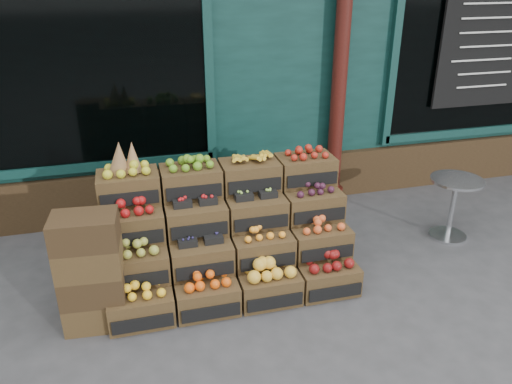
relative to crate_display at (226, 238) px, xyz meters
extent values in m
plane|color=#3B3B3D|center=(0.51, -0.63, -0.43)|extent=(60.00, 60.00, 0.00)
cube|color=#0F332F|center=(0.51, 1.62, 1.07)|extent=(12.00, 0.12, 3.00)
cube|color=#342515|center=(0.51, 1.55, -0.13)|extent=(12.00, 0.18, 0.60)
cube|color=black|center=(-1.09, 1.55, 1.32)|extent=(2.40, 0.06, 2.00)
cube|color=black|center=(3.71, 1.55, 1.32)|extent=(2.40, 0.06, 2.00)
cylinder|color=#40130E|center=(1.71, 1.42, 1.17)|extent=(0.18, 0.18, 3.20)
cube|color=black|center=(3.71, 1.47, 1.47)|extent=(1.30, 0.04, 1.60)
cube|color=#46331B|center=(-0.85, -0.45, -0.30)|extent=(0.55, 0.38, 0.27)
cube|color=black|center=(-0.85, -0.65, -0.33)|extent=(0.50, 0.02, 0.12)
cube|color=yellow|center=(-0.85, -0.45, -0.12)|extent=(0.44, 0.29, 0.09)
cube|color=#46331B|center=(-0.28, -0.45, -0.30)|extent=(0.55, 0.38, 0.27)
cube|color=black|center=(-0.28, -0.65, -0.33)|extent=(0.50, 0.02, 0.12)
cube|color=#E8530E|center=(-0.28, -0.45, -0.11)|extent=(0.44, 0.29, 0.10)
cube|color=#46331B|center=(0.29, -0.46, -0.30)|extent=(0.55, 0.38, 0.27)
cube|color=black|center=(0.28, -0.66, -0.33)|extent=(0.50, 0.02, 0.12)
cube|color=gold|center=(0.29, -0.46, -0.10)|extent=(0.44, 0.29, 0.13)
cube|color=#46331B|center=(0.85, -0.46, -0.30)|extent=(0.55, 0.38, 0.27)
cube|color=black|center=(0.85, -0.66, -0.33)|extent=(0.50, 0.02, 0.12)
cube|color=maroon|center=(0.85, -0.46, -0.11)|extent=(0.44, 0.29, 0.10)
cube|color=#46331B|center=(-0.85, -0.22, -0.02)|extent=(0.55, 0.38, 0.27)
cube|color=black|center=(-0.85, -0.42, -0.05)|extent=(0.50, 0.02, 0.12)
cube|color=#979A38|center=(-0.85, -0.22, 0.16)|extent=(0.44, 0.29, 0.09)
cube|color=#46331B|center=(-0.28, -0.22, -0.02)|extent=(0.55, 0.38, 0.27)
cube|color=black|center=(-0.28, -0.42, -0.05)|extent=(0.50, 0.02, 0.12)
cube|color=#26204F|center=(-0.28, -0.22, 0.13)|extent=(0.44, 0.29, 0.03)
cube|color=#46331B|center=(0.29, -0.23, -0.02)|extent=(0.55, 0.38, 0.27)
cube|color=black|center=(0.29, -0.43, -0.05)|extent=(0.50, 0.02, 0.12)
cube|color=orange|center=(0.29, -0.23, 0.15)|extent=(0.44, 0.29, 0.07)
cube|color=#46331B|center=(0.86, -0.23, -0.02)|extent=(0.55, 0.38, 0.27)
cube|color=black|center=(0.85, -0.43, -0.05)|extent=(0.50, 0.02, 0.12)
cube|color=#DB5425|center=(0.86, -0.23, 0.16)|extent=(0.44, 0.29, 0.09)
cube|color=#46331B|center=(-0.84, 0.02, 0.25)|extent=(0.55, 0.38, 0.27)
cube|color=black|center=(-0.85, -0.19, 0.22)|extent=(0.50, 0.02, 0.12)
cube|color=#9C1011|center=(-0.84, 0.02, 0.43)|extent=(0.44, 0.29, 0.09)
cube|color=#46331B|center=(-0.28, 0.01, 0.25)|extent=(0.55, 0.38, 0.27)
cube|color=black|center=(-0.28, -0.19, 0.22)|extent=(0.50, 0.02, 0.12)
cube|color=#AF171A|center=(-0.28, 0.01, 0.40)|extent=(0.44, 0.29, 0.04)
cube|color=#46331B|center=(0.29, 0.01, 0.25)|extent=(0.55, 0.38, 0.27)
cube|color=black|center=(0.29, -0.20, 0.22)|extent=(0.50, 0.02, 0.12)
cube|color=#93C14C|center=(0.29, 0.01, 0.40)|extent=(0.44, 0.29, 0.03)
cube|color=#46331B|center=(0.86, 0.00, 0.25)|extent=(0.55, 0.38, 0.27)
cube|color=black|center=(0.86, -0.20, 0.22)|extent=(0.50, 0.02, 0.12)
cube|color=#381527|center=(0.86, 0.00, 0.42)|extent=(0.44, 0.29, 0.07)
cube|color=#46331B|center=(-0.84, 0.25, 0.52)|extent=(0.55, 0.38, 0.27)
cube|color=black|center=(-0.84, 0.05, 0.49)|extent=(0.50, 0.02, 0.12)
cube|color=gold|center=(-0.84, 0.25, 0.71)|extent=(0.44, 0.29, 0.09)
cube|color=#46331B|center=(-0.27, 0.24, 0.52)|extent=(0.55, 0.38, 0.27)
cube|color=black|center=(-0.28, 0.04, 0.49)|extent=(0.50, 0.02, 0.12)
cube|color=#5D901F|center=(-0.27, 0.24, 0.71)|extent=(0.44, 0.29, 0.09)
cube|color=#46331B|center=(0.29, 0.24, 0.52)|extent=(0.55, 0.38, 0.27)
cube|color=black|center=(0.29, 0.03, 0.49)|extent=(0.50, 0.02, 0.12)
cube|color=yellow|center=(0.29, 0.24, 0.70)|extent=(0.44, 0.29, 0.08)
cube|color=#46331B|center=(0.86, 0.23, 0.52)|extent=(0.55, 0.38, 0.27)
cube|color=black|center=(0.86, 0.03, 0.49)|extent=(0.50, 0.02, 0.12)
cube|color=#AB2316|center=(0.86, 0.23, 0.70)|extent=(0.44, 0.29, 0.08)
cube|color=#342515|center=(0.00, -0.22, -0.30)|extent=(2.25, 0.40, 0.27)
cube|color=#342515|center=(0.01, 0.01, -0.16)|extent=(2.25, 0.40, 0.55)
cube|color=#342515|center=(0.01, 0.24, -0.02)|extent=(2.25, 0.40, 0.82)
cone|color=olive|center=(-0.90, 0.25, 0.82)|extent=(0.19, 0.19, 0.32)
cone|color=olive|center=(-0.78, 0.29, 0.80)|extent=(0.17, 0.17, 0.27)
cube|color=#46331B|center=(-1.21, -0.39, -0.31)|extent=(0.54, 0.40, 0.26)
cube|color=#342515|center=(-1.21, -0.39, -0.05)|extent=(0.54, 0.40, 0.26)
cube|color=#46331B|center=(-1.21, -0.39, 0.21)|extent=(0.54, 0.40, 0.26)
cube|color=#342515|center=(-1.21, -0.39, 0.46)|extent=(0.54, 0.40, 0.26)
cylinder|color=#B5B6BC|center=(2.57, 0.13, -0.42)|extent=(0.41, 0.41, 0.03)
cylinder|color=#B5B6BC|center=(2.57, 0.13, -0.09)|extent=(0.06, 0.06, 0.67)
cylinder|color=#B5B6BC|center=(2.57, 0.13, 0.26)|extent=(0.56, 0.56, 0.03)
imported|color=#154B1E|center=(-0.87, 2.27, 0.44)|extent=(0.66, 0.46, 1.75)
camera|label=1|loc=(-0.82, -4.06, 2.36)|focal=35.00mm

